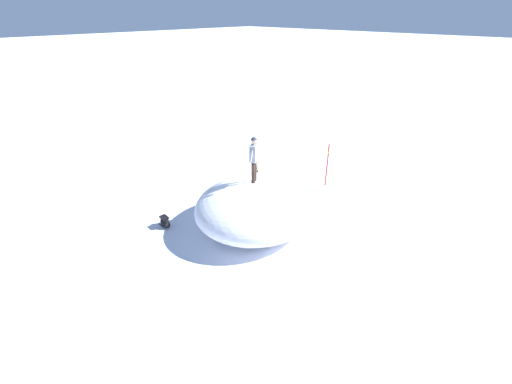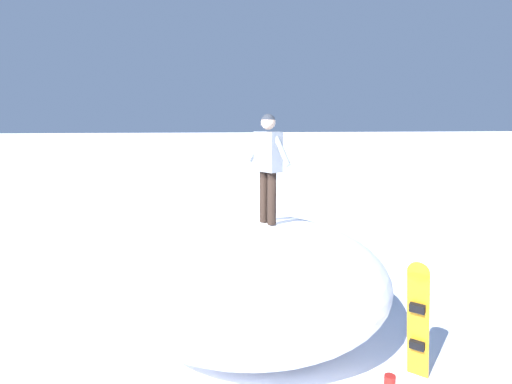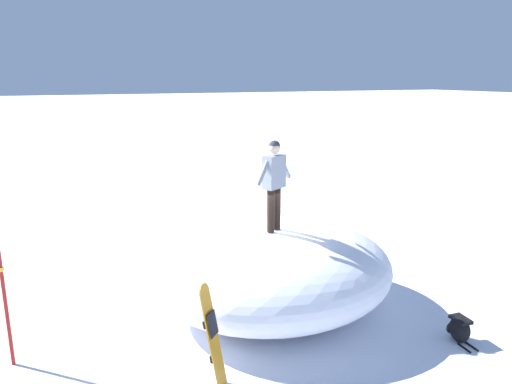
{
  "view_description": "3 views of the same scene",
  "coord_description": "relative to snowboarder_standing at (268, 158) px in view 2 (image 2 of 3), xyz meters",
  "views": [
    {
      "loc": [
        -8.8,
        -7.28,
        7.48
      ],
      "look_at": [
        -0.98,
        0.16,
        1.76
      ],
      "focal_mm": 24.41,
      "sensor_mm": 36.0,
      "label": 1
    },
    {
      "loc": [
        6.19,
        -0.48,
        3.39
      ],
      "look_at": [
        -0.21,
        0.54,
        2.32
      ],
      "focal_mm": 30.24,
      "sensor_mm": 36.0,
      "label": 2
    },
    {
      "loc": [
        3.38,
        8.58,
        4.65
      ],
      "look_at": [
        -0.4,
        0.02,
        2.36
      ],
      "focal_mm": 33.49,
      "sensor_mm": 36.0,
      "label": 3
    }
  ],
  "objects": [
    {
      "name": "ground",
      "position": [
        0.43,
        -0.77,
        -2.81
      ],
      "size": [
        240.0,
        240.0,
        0.0
      ],
      "primitive_type": "plane",
      "color": "white"
    },
    {
      "name": "snow_mound",
      "position": [
        -0.1,
        -0.29,
        -1.92
      ],
      "size": [
        4.94,
        4.5,
        1.77
      ],
      "primitive_type": "ellipsoid",
      "rotation": [
        0.0,
        0.0,
        3.13
      ],
      "color": "white",
      "rests_on": "ground"
    },
    {
      "name": "snowboarder_standing",
      "position": [
        0.0,
        0.0,
        0.0
      ],
      "size": [
        0.96,
        0.55,
        1.73
      ],
      "color": "black",
      "rests_on": "snow_mound"
    },
    {
      "name": "snowboard_primary_upright",
      "position": [
        1.81,
        1.64,
        -1.95
      ],
      "size": [
        0.42,
        0.43,
        1.67
      ],
      "color": "orange",
      "rests_on": "ground"
    },
    {
      "name": "backpack_near",
      "position": [
        -2.63,
        2.22,
        -2.57
      ],
      "size": [
        0.33,
        0.65,
        0.47
      ],
      "color": "black",
      "rests_on": "ground"
    }
  ]
}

